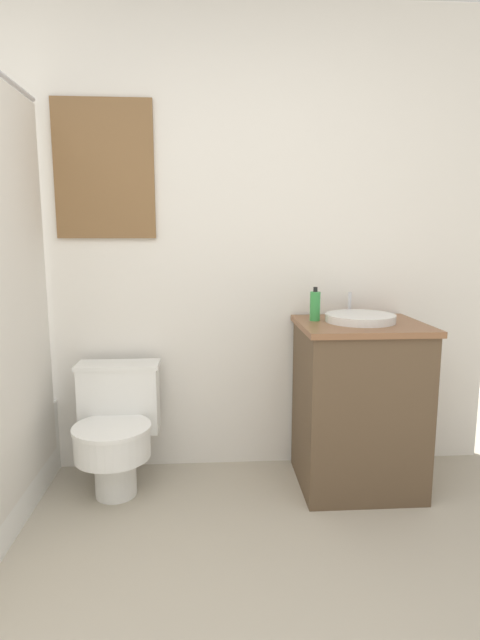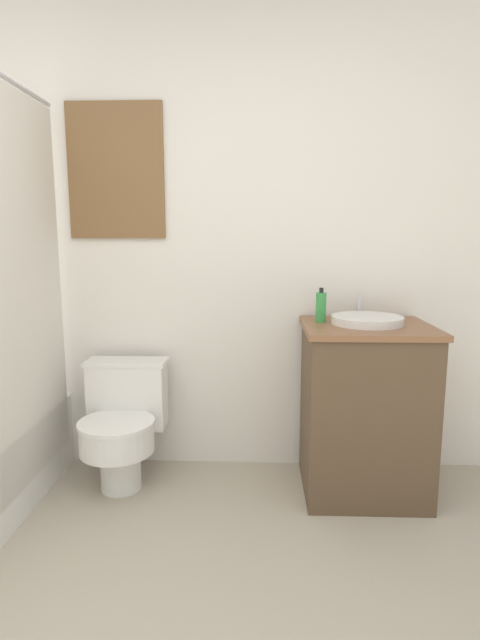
% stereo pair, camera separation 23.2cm
% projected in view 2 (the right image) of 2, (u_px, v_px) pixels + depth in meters
% --- Properties ---
extents(wall_back, '(3.57, 0.07, 2.50)m').
position_uv_depth(wall_back, '(180.00, 244.00, 2.74)').
color(wall_back, white).
rests_on(wall_back, ground_plane).
extents(toilet, '(0.43, 0.52, 0.64)m').
position_uv_depth(toilet, '(123.00, 421.00, 2.62)').
color(toilet, white).
rests_on(toilet, ground_plane).
extents(vanity, '(0.63, 0.56, 0.87)m').
position_uv_depth(vanity, '(364.00, 409.00, 2.53)').
color(vanity, brown).
rests_on(vanity, ground_plane).
extents(sink, '(0.35, 0.39, 0.13)m').
position_uv_depth(sink, '(367.00, 320.00, 2.48)').
color(sink, white).
rests_on(sink, vanity).
extents(soap_bottle, '(0.05, 0.05, 0.17)m').
position_uv_depth(soap_bottle, '(321.00, 307.00, 2.53)').
color(soap_bottle, green).
rests_on(soap_bottle, vanity).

